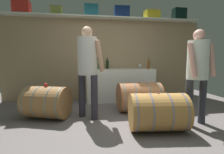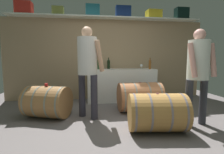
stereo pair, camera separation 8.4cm
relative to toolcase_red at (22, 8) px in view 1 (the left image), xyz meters
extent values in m
cube|color=#655E5E|center=(2.10, -1.51, -2.39)|extent=(6.71, 7.63, 0.02)
cube|color=#9B8161|center=(2.10, 0.15, -1.28)|extent=(5.51, 0.10, 2.19)
cube|color=silver|center=(2.10, 0.00, -0.17)|extent=(5.07, 0.40, 0.03)
cube|color=red|center=(0.00, 0.00, 0.00)|extent=(0.40, 0.30, 0.31)
cube|color=olive|center=(0.82, 0.00, -0.04)|extent=(0.28, 0.20, 0.22)
cube|color=teal|center=(1.70, 0.00, 0.00)|extent=(0.36, 0.23, 0.31)
cube|color=navy|center=(2.52, 0.00, 0.00)|extent=(0.40, 0.21, 0.30)
cube|color=gold|center=(3.38, 0.00, -0.04)|extent=(0.40, 0.30, 0.23)
cube|color=black|center=(4.20, 0.00, 0.01)|extent=(0.35, 0.23, 0.32)
cube|color=white|center=(2.44, -0.20, -1.95)|extent=(1.79, 0.59, 0.85)
cylinder|color=brown|center=(3.16, -0.38, -1.42)|extent=(0.07, 0.07, 0.20)
sphere|color=brown|center=(3.16, -0.38, -1.31)|extent=(0.06, 0.06, 0.06)
cylinder|color=brown|center=(3.16, -0.38, -1.26)|extent=(0.02, 0.02, 0.08)
cylinder|color=#2F5130|center=(1.84, -0.24, -1.43)|extent=(0.08, 0.08, 0.20)
sphere|color=#2F5130|center=(1.84, -0.24, -1.31)|extent=(0.07, 0.07, 0.07)
cylinder|color=#2F5130|center=(1.84, -0.24, -1.27)|extent=(0.03, 0.03, 0.08)
cylinder|color=black|center=(2.12, -0.03, -1.42)|extent=(0.07, 0.07, 0.20)
sphere|color=black|center=(2.12, -0.03, -1.31)|extent=(0.07, 0.07, 0.07)
cylinder|color=black|center=(2.12, -0.03, -1.26)|extent=(0.03, 0.03, 0.08)
cylinder|color=white|center=(3.00, -0.17, -1.52)|extent=(0.07, 0.07, 0.00)
cylinder|color=white|center=(3.00, -0.17, -1.49)|extent=(0.01, 0.01, 0.06)
sphere|color=white|center=(3.00, -0.17, -1.43)|extent=(0.08, 0.08, 0.08)
sphere|color=maroon|center=(3.00, -0.17, -1.45)|extent=(0.05, 0.05, 0.05)
cylinder|color=olive|center=(0.79, -1.32, -2.07)|extent=(0.94, 0.82, 0.60)
cylinder|color=slate|center=(0.48, -1.21, -2.07)|extent=(0.23, 0.58, 0.61)
cylinder|color=slate|center=(0.67, -1.28, -2.07)|extent=(0.23, 0.58, 0.61)
cylinder|color=slate|center=(0.91, -1.36, -2.07)|extent=(0.23, 0.58, 0.61)
cylinder|color=slate|center=(1.10, -1.43, -2.07)|extent=(0.23, 0.58, 0.61)
cylinder|color=#97424D|center=(0.79, -1.32, -1.77)|extent=(0.04, 0.04, 0.01)
cylinder|color=#A7773A|center=(2.62, -2.18, -2.08)|extent=(0.93, 0.68, 0.58)
cylinder|color=slate|center=(2.26, -2.14, -2.08)|extent=(0.10, 0.59, 0.59)
cylinder|color=slate|center=(2.49, -2.17, -2.08)|extent=(0.10, 0.59, 0.59)
cylinder|color=slate|center=(2.76, -2.20, -2.08)|extent=(0.10, 0.59, 0.59)
cylinder|color=slate|center=(2.98, -2.23, -2.08)|extent=(0.10, 0.59, 0.59)
cylinder|color=#8E4750|center=(2.62, -2.18, -1.78)|extent=(0.04, 0.04, 0.01)
cylinder|color=#A76943|center=(2.66, -1.16, -2.06)|extent=(0.91, 0.63, 0.61)
cylinder|color=slate|center=(2.28, -1.17, -2.06)|extent=(0.04, 0.62, 0.62)
cylinder|color=slate|center=(2.51, -1.17, -2.06)|extent=(0.04, 0.62, 0.62)
cylinder|color=slate|center=(2.80, -1.16, -2.06)|extent=(0.04, 0.62, 0.62)
cylinder|color=slate|center=(3.04, -1.16, -2.06)|extent=(0.04, 0.62, 0.62)
cylinder|color=#91464F|center=(2.66, -1.16, -1.75)|extent=(0.04, 0.04, 0.01)
cylinder|color=red|center=(0.78, -1.32, -1.74)|extent=(0.06, 0.06, 0.05)
cylinder|color=#33353C|center=(3.23, -2.06, -1.99)|extent=(0.12, 0.12, 0.78)
cylinder|color=#33353C|center=(3.52, -2.02, -1.99)|extent=(0.12, 0.12, 0.78)
cylinder|color=silver|center=(3.37, -2.04, -1.27)|extent=(0.34, 0.34, 0.65)
sphere|color=tan|center=(3.37, -2.04, -0.87)|extent=(0.19, 0.19, 0.19)
cylinder|color=tan|center=(3.19, -2.16, -1.27)|extent=(0.11, 0.23, 0.55)
cylinder|color=tan|center=(3.58, -2.11, -1.27)|extent=(0.10, 0.18, 0.55)
cylinder|color=#302E39|center=(1.67, -1.54, -1.96)|extent=(0.13, 0.13, 0.83)
cylinder|color=#302E39|center=(1.45, -1.33, -1.96)|extent=(0.13, 0.13, 0.83)
cylinder|color=silver|center=(1.56, -1.44, -1.20)|extent=(0.36, 0.36, 0.69)
sphere|color=tan|center=(1.56, -1.44, -0.77)|extent=(0.20, 0.20, 0.20)
cylinder|color=tan|center=(1.78, -1.50, -1.20)|extent=(0.22, 0.23, 0.58)
cylinder|color=tan|center=(1.48, -1.22, -1.20)|extent=(0.20, 0.21, 0.58)
camera|label=1|loc=(1.51, -4.58, -1.25)|focal=26.92mm
camera|label=2|loc=(1.59, -4.59, -1.25)|focal=26.92mm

